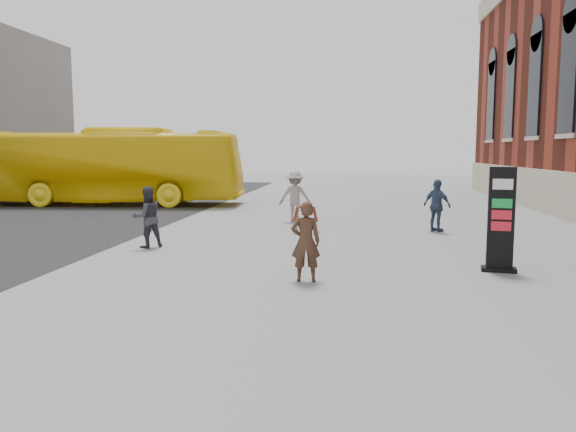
# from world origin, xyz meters

# --- Properties ---
(ground) EXTENTS (100.00, 100.00, 0.00)m
(ground) POSITION_xyz_m (0.00, 0.00, 0.00)
(ground) COLOR #9E9EA3
(info_pylon) EXTENTS (0.77, 0.48, 2.26)m
(info_pylon) POSITION_xyz_m (4.59, 1.72, 1.13)
(info_pylon) COLOR black
(info_pylon) RESTS_ON ground
(woman) EXTENTS (0.65, 0.60, 1.61)m
(woman) POSITION_xyz_m (0.51, 0.32, 0.82)
(woman) COLOR #3A2319
(woman) RESTS_ON ground
(bus) EXTENTS (13.33, 3.99, 3.66)m
(bus) POSITION_xyz_m (-10.45, 15.23, 1.83)
(bus) COLOR yellow
(bus) RESTS_ON road
(pedestrian_a) EXTENTS (1.01, 0.99, 1.64)m
(pedestrian_a) POSITION_xyz_m (-4.04, 3.76, 0.82)
(pedestrian_a) COLOR #313238
(pedestrian_a) RESTS_ON ground
(pedestrian_b) EXTENTS (1.20, 0.69, 1.86)m
(pedestrian_b) POSITION_xyz_m (-0.67, 9.76, 0.93)
(pedestrian_b) COLOR gray
(pedestrian_b) RESTS_ON ground
(pedestrian_c) EXTENTS (1.00, 0.98, 1.69)m
(pedestrian_c) POSITION_xyz_m (4.13, 7.68, 0.84)
(pedestrian_c) COLOR #344760
(pedestrian_c) RESTS_ON ground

